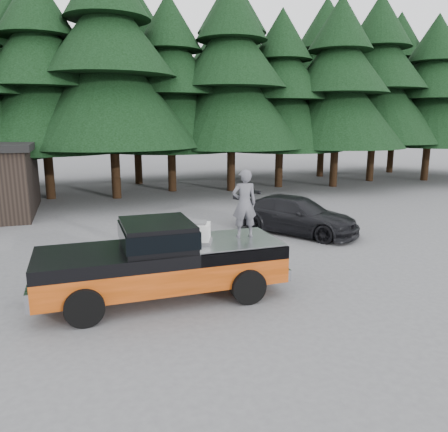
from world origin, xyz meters
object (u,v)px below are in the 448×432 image
object	(u,v)px
pickup_truck	(162,272)
air_compressor	(196,233)
man_on_bed	(244,204)
parked_car	(296,215)

from	to	relation	value
pickup_truck	air_compressor	world-z (taller)	air_compressor
air_compressor	man_on_bed	size ratio (longest dim) A/B	0.38
pickup_truck	air_compressor	bearing A→B (deg)	0.40
man_on_bed	pickup_truck	bearing A→B (deg)	9.23
pickup_truck	man_on_bed	distance (m)	2.65
air_compressor	parked_car	xyz separation A→B (m)	(5.23, 4.63, -0.85)
parked_car	air_compressor	bearing A→B (deg)	-173.90
pickup_truck	parked_car	distance (m)	7.66
air_compressor	parked_car	bearing A→B (deg)	63.61
pickup_truck	air_compressor	size ratio (longest dim) A/B	9.14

